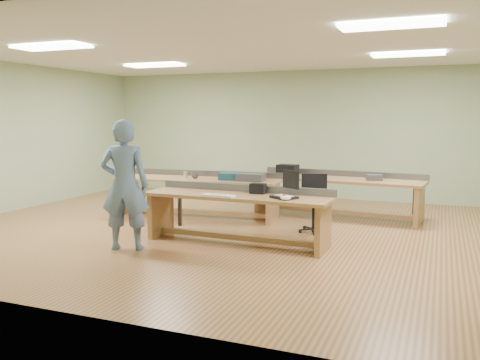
# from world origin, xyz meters

# --- Properties ---
(floor) EXTENTS (10.00, 10.00, 0.00)m
(floor) POSITION_xyz_m (0.00, 0.00, 0.00)
(floor) COLOR #9A6A3A
(floor) RESTS_ON ground
(ceiling) EXTENTS (10.00, 10.00, 0.00)m
(ceiling) POSITION_xyz_m (0.00, 0.00, 3.00)
(ceiling) COLOR silver
(ceiling) RESTS_ON wall_back
(wall_back) EXTENTS (10.00, 0.04, 3.00)m
(wall_back) POSITION_xyz_m (0.00, 4.00, 1.50)
(wall_back) COLOR #9AAC82
(wall_back) RESTS_ON floor
(wall_front) EXTENTS (10.00, 0.04, 3.00)m
(wall_front) POSITION_xyz_m (0.00, -4.00, 1.50)
(wall_front) COLOR #9AAC82
(wall_front) RESTS_ON floor
(wall_left) EXTENTS (0.04, 8.00, 3.00)m
(wall_left) POSITION_xyz_m (-5.00, 0.00, 1.50)
(wall_left) COLOR #9AAC82
(wall_left) RESTS_ON floor
(fluor_panels) EXTENTS (6.20, 3.50, 0.03)m
(fluor_panels) POSITION_xyz_m (0.00, 0.00, 2.97)
(fluor_panels) COLOR white
(fluor_panels) RESTS_ON ceiling
(workbench_front) EXTENTS (2.89, 0.85, 0.86)m
(workbench_front) POSITION_xyz_m (0.28, -0.79, 0.56)
(workbench_front) COLOR #AB7748
(workbench_front) RESTS_ON floor
(workbench_mid) EXTENTS (3.24, 1.09, 0.86)m
(workbench_mid) POSITION_xyz_m (-1.21, 0.84, 0.56)
(workbench_mid) COLOR #AB7748
(workbench_mid) RESTS_ON floor
(workbench_back) EXTENTS (3.31, 1.20, 0.86)m
(workbench_back) POSITION_xyz_m (1.28, 1.83, 0.56)
(workbench_back) COLOR #AB7748
(workbench_back) RESTS_ON floor
(person) EXTENTS (0.80, 0.67, 1.88)m
(person) POSITION_xyz_m (-1.08, -1.74, 0.94)
(person) COLOR slate
(person) RESTS_ON floor
(laptop_base) EXTENTS (0.43, 0.41, 0.04)m
(laptop_base) POSITION_xyz_m (1.05, -0.92, 0.77)
(laptop_base) COLOR black
(laptop_base) RESTS_ON workbench_front
(laptop_screen) EXTENTS (0.29, 0.19, 0.26)m
(laptop_screen) POSITION_xyz_m (1.12, -0.81, 1.01)
(laptop_screen) COLOR black
(laptop_screen) RESTS_ON laptop_base
(keyboard) EXTENTS (0.51, 0.20, 0.03)m
(keyboard) POSITION_xyz_m (0.11, -1.11, 0.76)
(keyboard) COLOR silver
(keyboard) RESTS_ON workbench_front
(trackball_mouse) EXTENTS (0.20, 0.22, 0.07)m
(trackball_mouse) POSITION_xyz_m (1.12, -1.06, 0.79)
(trackball_mouse) COLOR white
(trackball_mouse) RESTS_ON workbench_front
(camera_bag) EXTENTS (0.23, 0.15, 0.16)m
(camera_bag) POSITION_xyz_m (0.54, -0.62, 0.83)
(camera_bag) COLOR black
(camera_bag) RESTS_ON workbench_front
(task_chair) EXTENTS (0.63, 0.63, 0.96)m
(task_chair) POSITION_xyz_m (1.17, 0.40, 0.35)
(task_chair) COLOR black
(task_chair) RESTS_ON floor
(parts_bin_teal) EXTENTS (0.40, 0.32, 0.13)m
(parts_bin_teal) POSITION_xyz_m (-0.52, 0.81, 0.81)
(parts_bin_teal) COLOR #163947
(parts_bin_teal) RESTS_ON workbench_mid
(parts_bin_grey) EXTENTS (0.51, 0.34, 0.13)m
(parts_bin_grey) POSITION_xyz_m (-0.10, 0.80, 0.82)
(parts_bin_grey) COLOR #343437
(parts_bin_grey) RESTS_ON workbench_mid
(mug) EXTENTS (0.16, 0.16, 0.11)m
(mug) POSITION_xyz_m (-1.22, 0.76, 0.80)
(mug) COLOR #343437
(mug) RESTS_ON workbench_mid
(drinks_can) EXTENTS (0.07, 0.07, 0.13)m
(drinks_can) POSITION_xyz_m (-1.42, 0.75, 0.81)
(drinks_can) COLOR silver
(drinks_can) RESTS_ON workbench_mid
(storage_box_back) EXTENTS (0.42, 0.32, 0.22)m
(storage_box_back) POSITION_xyz_m (0.29, 1.82, 0.86)
(storage_box_back) COLOR black
(storage_box_back) RESTS_ON workbench_back
(tray_back) EXTENTS (0.32, 0.28, 0.11)m
(tray_back) POSITION_xyz_m (1.98, 1.69, 0.80)
(tray_back) COLOR #343437
(tray_back) RESTS_ON workbench_back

